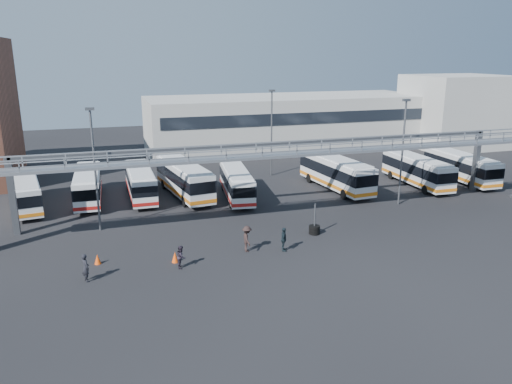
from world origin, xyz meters
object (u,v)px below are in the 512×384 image
object	(u,v)px
bus_3	(184,178)
pedestrian_c	(247,239)
pedestrian_a	(86,268)
cone_right	(175,257)
bus_0	(26,191)
pedestrian_d	(284,239)
bus_2	(140,182)
bus_1	(88,185)
bus_9	(461,166)
light_pole_left	(95,163)
pedestrian_b	(181,257)
light_pole_back	(272,128)
cone_left	(98,259)
light_pole_mid	(403,147)
tire_stack	(314,229)
bus_6	(336,172)
bus_4	(236,182)
bus_8	(417,170)

from	to	relation	value
bus_3	pedestrian_c	distance (m)	16.38
pedestrian_a	cone_right	bearing A→B (deg)	-99.28
bus_0	pedestrian_d	size ratio (longest dim) A/B	5.61
bus_2	cone_right	size ratio (longest dim) A/B	13.29
bus_1	bus_9	world-z (taller)	bus_9
pedestrian_c	bus_9	bearing A→B (deg)	-63.03
light_pole_left	cone_right	size ratio (longest dim) A/B	13.22
pedestrian_b	cone_right	distance (m)	1.16
light_pole_back	cone_left	distance (m)	29.79
light_pole_left	light_pole_mid	size ratio (longest dim) A/B	1.00
light_pole_back	bus_3	size ratio (longest dim) A/B	0.87
tire_stack	light_pole_mid	bearing A→B (deg)	24.82
pedestrian_b	bus_0	bearing A→B (deg)	50.59
pedestrian_d	cone_right	distance (m)	8.10
bus_0	bus_6	distance (m)	31.19
bus_6	bus_1	bearing A→B (deg)	167.61
bus_4	bus_6	distance (m)	11.14
tire_stack	bus_1	bearing A→B (deg)	139.16
light_pole_left	pedestrian_d	world-z (taller)	light_pole_left
light_pole_back	bus_0	xyz separation A→B (m)	(-26.55, -5.63, -4.04)
light_pole_mid	cone_right	xyz separation A→B (m)	(-23.01, -7.48, -5.34)
bus_6	bus_0	bearing A→B (deg)	170.21
bus_4	light_pole_left	bearing A→B (deg)	-149.71
light_pole_mid	bus_3	bearing A→B (deg)	154.87
bus_9	tire_stack	world-z (taller)	bus_9
pedestrian_c	bus_0	bearing A→B (deg)	49.34
pedestrian_c	cone_left	distance (m)	10.75
bus_0	pedestrian_c	world-z (taller)	bus_0
bus_2	light_pole_back	bearing A→B (deg)	17.97
light_pole_left	pedestrian_c	size ratio (longest dim) A/B	5.16
bus_2	bus_3	world-z (taller)	bus_3
pedestrian_b	cone_right	size ratio (longest dim) A/B	2.07
bus_8	bus_0	bearing A→B (deg)	175.92
bus_2	bus_8	bearing A→B (deg)	-8.18
bus_8	bus_4	bearing A→B (deg)	178.11
cone_left	cone_right	xyz separation A→B (m)	(5.25, -1.31, 0.02)
bus_2	pedestrian_a	size ratio (longest dim) A/B	5.44
bus_0	pedestrian_d	bearing A→B (deg)	-50.29
bus_3	pedestrian_d	distance (m)	17.63
bus_8	pedestrian_c	bearing A→B (deg)	-150.31
bus_0	pedestrian_d	xyz separation A→B (m)	(19.62, -17.22, -0.77)
bus_8	cone_left	world-z (taller)	bus_8
bus_9	pedestrian_a	bearing A→B (deg)	-159.15
pedestrian_a	cone_left	distance (m)	2.78
cone_left	pedestrian_a	bearing A→B (deg)	-105.11
pedestrian_a	pedestrian_d	size ratio (longest dim) A/B	1.03
light_pole_left	pedestrian_d	distance (m)	16.50
bus_0	bus_3	xyz separation A→B (m)	(15.04, -0.22, 0.24)
bus_1	tire_stack	world-z (taller)	bus_1
light_pole_mid	bus_4	distance (m)	16.58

